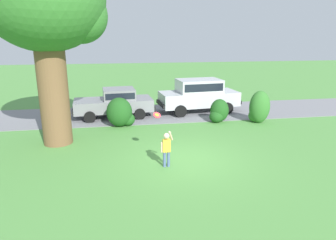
# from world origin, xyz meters

# --- Properties ---
(ground_plane) EXTENTS (80.00, 80.00, 0.00)m
(ground_plane) POSITION_xyz_m (0.00, 0.00, 0.00)
(ground_plane) COLOR #518E42
(driveway_strip) EXTENTS (28.00, 4.40, 0.02)m
(driveway_strip) POSITION_xyz_m (0.00, 6.80, 0.01)
(driveway_strip) COLOR slate
(driveway_strip) RESTS_ON ground
(oak_tree_large) EXTENTS (4.58, 4.64, 7.59)m
(oak_tree_large) POSITION_xyz_m (-4.86, 2.71, 5.34)
(oak_tree_large) COLOR brown
(oak_tree_large) RESTS_ON ground
(shrub_near_tree) EXTENTS (1.39, 1.15, 1.45)m
(shrub_near_tree) POSITION_xyz_m (-2.24, 4.58, 0.67)
(shrub_near_tree) COLOR #1E511C
(shrub_near_tree) RESTS_ON ground
(shrub_centre_left) EXTENTS (1.05, 0.98, 1.19)m
(shrub_centre_left) POSITION_xyz_m (2.80, 4.56, 0.53)
(shrub_centre_left) COLOR #1E511C
(shrub_centre_left) RESTS_ON ground
(shrub_centre) EXTENTS (1.06, 1.01, 1.68)m
(shrub_centre) POSITION_xyz_m (4.78, 4.08, 0.75)
(shrub_centre) COLOR #33702B
(shrub_centre) RESTS_ON ground
(parked_sedan) EXTENTS (4.53, 2.35, 1.56)m
(parked_sedan) POSITION_xyz_m (-2.49, 6.51, 0.85)
(parked_sedan) COLOR gray
(parked_sedan) RESTS_ON ground
(parked_suv) EXTENTS (4.85, 2.43, 1.92)m
(parked_suv) POSITION_xyz_m (2.33, 6.82, 1.08)
(parked_suv) COLOR silver
(parked_suv) RESTS_ON ground
(child_thrower) EXTENTS (0.45, 0.28, 1.29)m
(child_thrower) POSITION_xyz_m (-0.77, -0.56, 0.72)
(child_thrower) COLOR #4C608C
(child_thrower) RESTS_ON ground
(frisbee) EXTENTS (0.32, 0.25, 0.24)m
(frisbee) POSITION_xyz_m (-0.97, 0.36, 1.61)
(frisbee) COLOR red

